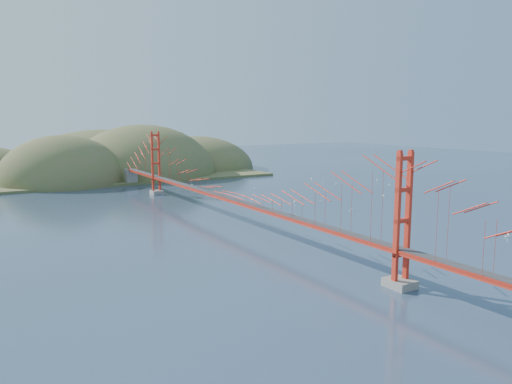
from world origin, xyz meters
TOP-DOWN VIEW (x-y plane):
  - ground at (0.00, 0.00)m, footprint 320.00×320.00m
  - bridge at (0.00, 0.18)m, footprint 2.20×94.40m
  - far_headlands at (2.21, 68.52)m, footprint 84.00×58.00m
  - sailboat_0 at (9.89, -0.63)m, footprint 0.55×0.63m
  - sailboat_9 at (46.76, 16.73)m, footprint 0.57×0.57m
  - sailboat_3 at (16.71, 9.01)m, footprint 0.54×0.45m
  - sailboat_14 at (34.99, 6.70)m, footprint 0.49×0.60m
  - sailboat_7 at (18.93, 26.04)m, footprint 0.58×0.58m
  - sailboat_4 at (37.97, 23.53)m, footprint 0.69×0.69m
  - sailboat_6 at (24.77, -23.98)m, footprint 0.65×0.65m
  - sailboat_15 at (38.79, 33.44)m, footprint 0.59×0.64m
  - sailboat_8 at (37.51, 27.79)m, footprint 0.52×0.52m
  - sailboat_12 at (10.84, 38.48)m, footprint 0.66×0.66m
  - sailboat_2 at (20.08, -1.42)m, footprint 0.63×0.63m
  - sailboat_17 at (49.70, 23.29)m, footprint 0.59×0.58m
  - sailboat_16 at (21.14, 7.52)m, footprint 0.61×0.61m

SIDE VIEW (x-z plane):
  - ground at x=0.00m, z-range 0.00..0.00m
  - far_headlands at x=2.21m, z-range -12.50..12.50m
  - sailboat_8 at x=37.51m, z-range -0.15..0.42m
  - sailboat_9 at x=46.76m, z-range -0.17..0.45m
  - sailboat_3 at x=16.71m, z-range -0.17..0.46m
  - sailboat_16 at x=21.14m, z-range -0.18..0.47m
  - sailboat_7 at x=18.93m, z-range -0.18..0.48m
  - sailboat_17 at x=49.70m, z-range -0.18..0.48m
  - sailboat_2 at x=20.08m, z-range -0.19..0.49m
  - sailboat_14 at x=34.99m, z-range -0.20..0.51m
  - sailboat_6 at x=24.77m, z-range -0.20..0.51m
  - sailboat_0 at x=9.89m, z-range -0.20..0.52m
  - sailboat_12 at x=10.84m, z-range -0.20..0.52m
  - sailboat_15 at x=38.79m, z-range -0.21..0.52m
  - sailboat_4 at x=37.97m, z-range -0.21..0.52m
  - bridge at x=0.00m, z-range 1.01..13.01m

